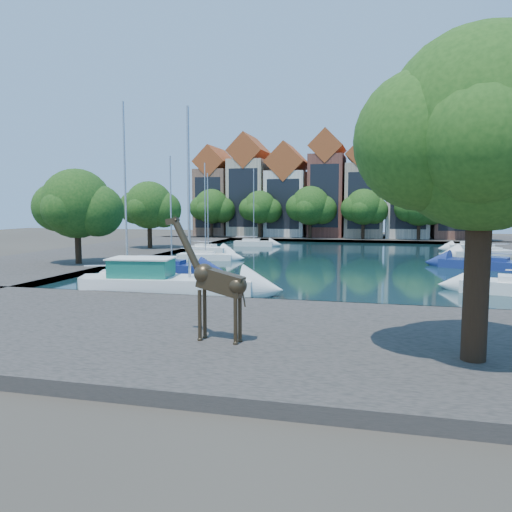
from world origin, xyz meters
The scene contains 31 objects.
ground centered at (0.00, 0.00, 0.00)m, with size 160.00×160.00×0.00m, color #38332B.
water_basin centered at (0.00, 24.00, 0.04)m, with size 38.00×50.00×0.08m, color black.
near_quay centered at (0.00, -7.00, 0.25)m, with size 50.00×14.00×0.50m, color #45403C.
far_quay centered at (0.00, 56.00, 0.25)m, with size 60.00×16.00×0.50m, color #45403C.
left_quay centered at (-25.00, 24.00, 0.25)m, with size 14.00×52.00×0.50m, color #45403C.
plane_tree centered at (7.62, -9.01, 7.67)m, with size 8.32×6.40×10.62m.
townhouse_west_end centered at (-23.00, 55.99, 7.36)m, with size 5.44×9.18×14.93m.
townhouse_west_mid centered at (-17.00, 55.99, 8.23)m, with size 5.94×9.18×16.79m.
townhouse_west_inner centered at (-10.50, 55.99, 7.35)m, with size 6.43×9.18×15.15m.
townhouse_center centered at (-4.00, 55.99, 8.36)m, with size 5.44×9.18×16.93m.
townhouse_east_inner centered at (2.00, 55.99, 7.73)m, with size 5.94×9.18×15.79m.
townhouse_east_mid centered at (8.50, 55.99, 8.10)m, with size 6.43×9.18×16.65m.
townhouse_east_end centered at (15.00, 55.99, 7.11)m, with size 5.44×9.18×14.43m.
far_tree_far_west centered at (-21.90, 50.49, 5.18)m, with size 7.28×5.60×7.68m.
far_tree_west centered at (-13.91, 50.49, 5.08)m, with size 6.76×5.20×7.36m.
far_tree_mid_west centered at (-5.89, 50.49, 5.29)m, with size 7.80×6.00×8.00m.
far_tree_mid_east centered at (2.10, 50.49, 5.13)m, with size 7.02×5.40×7.52m.
far_tree_east centered at (10.11, 50.49, 5.24)m, with size 7.54×5.80×7.84m.
far_tree_far_east centered at (18.09, 50.49, 5.08)m, with size 6.76×5.20×7.36m.
side_tree_left_near centered at (-20.89, 11.99, 5.49)m, with size 7.80×6.00×8.20m.
side_tree_left_far centered at (-21.90, 27.99, 5.38)m, with size 7.28×5.60×7.88m.
giraffe_statue centered at (-1.49, -8.79, 2.77)m, with size 3.23×0.77×4.61m.
motorsailer centered at (-8.35, 1.96, 0.95)m, with size 10.64×4.30×11.34m.
sailboat_left_a centered at (-12.00, 4.00, 0.72)m, with size 6.39×3.96×12.21m.
sailboat_left_b centered at (-12.00, 11.39, 0.62)m, with size 6.27×2.28×9.41m.
sailboat_left_c centered at (-12.55, 21.09, 0.56)m, with size 5.69×2.54×9.66m.
sailboat_left_d centered at (-14.79, 28.26, 0.63)m, with size 5.49×3.15×9.12m.
sailboat_left_e centered at (-12.00, 38.73, 0.63)m, with size 5.39×2.40×10.32m.
sailboat_right_b centered at (13.21, 20.10, 0.69)m, with size 7.40×4.86×13.52m.
sailboat_right_c centered at (15.00, 30.64, 0.65)m, with size 6.98×4.46×10.72m.
sailboat_right_d centered at (15.00, 38.25, 0.72)m, with size 5.70×3.41×10.42m.
Camera 1 is at (4.41, -26.19, 5.56)m, focal length 35.00 mm.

